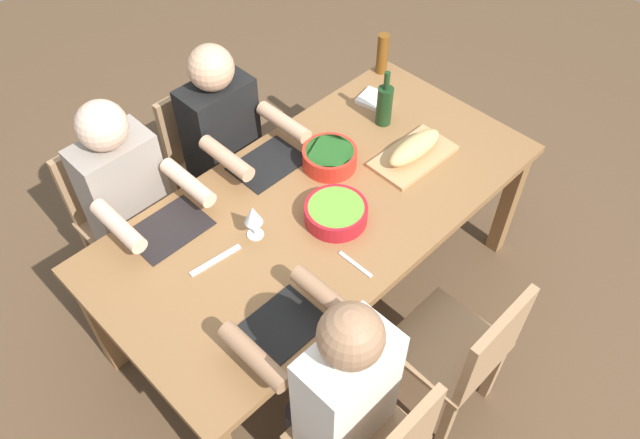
# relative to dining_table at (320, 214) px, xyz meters

# --- Properties ---
(ground_plane) EXTENTS (8.00, 8.00, 0.00)m
(ground_plane) POSITION_rel_dining_table_xyz_m (0.00, 0.00, -0.67)
(ground_plane) COLOR brown
(dining_table) EXTENTS (2.00, 0.99, 0.74)m
(dining_table) POSITION_rel_dining_table_xyz_m (0.00, 0.00, 0.00)
(dining_table) COLOR olive
(dining_table) RESTS_ON ground_plane
(chair_far_center) EXTENTS (0.40, 0.40, 0.85)m
(chair_far_center) POSITION_rel_dining_table_xyz_m (0.00, 0.82, -0.18)
(chair_far_center) COLOR #A87F56
(chair_far_center) RESTS_ON ground_plane
(chair_near_center) EXTENTS (0.40, 0.40, 0.85)m
(chair_near_center) POSITION_rel_dining_table_xyz_m (0.00, -0.82, -0.18)
(chair_near_center) COLOR #A87F56
(chair_near_center) RESTS_ON ground_plane
(diner_near_center) EXTENTS (0.41, 0.53, 1.20)m
(diner_near_center) POSITION_rel_dining_table_xyz_m (0.00, -0.63, 0.03)
(diner_near_center) COLOR #2D2D38
(diner_near_center) RESTS_ON ground_plane
(diner_far_right) EXTENTS (0.41, 0.53, 1.20)m
(diner_far_right) POSITION_rel_dining_table_xyz_m (0.55, 0.63, 0.03)
(diner_far_right) COLOR #2D2D38
(diner_far_right) RESTS_ON ground_plane
(chair_near_right) EXTENTS (0.40, 0.40, 0.85)m
(chair_near_right) POSITION_rel_dining_table_xyz_m (0.55, -0.82, -0.18)
(chair_near_right) COLOR #A87F56
(chair_near_right) RESTS_ON ground_plane
(diner_near_right) EXTENTS (0.41, 0.53, 1.20)m
(diner_near_right) POSITION_rel_dining_table_xyz_m (0.55, -0.63, 0.03)
(diner_near_right) COLOR #2D2D38
(diner_near_right) RESTS_ON ground_plane
(serving_bowl_greens) EXTENTS (0.25, 0.25, 0.09)m
(serving_bowl_greens) POSITION_rel_dining_table_xyz_m (-0.20, -0.14, 0.12)
(serving_bowl_greens) COLOR red
(serving_bowl_greens) RESTS_ON dining_table
(serving_bowl_salad) EXTENTS (0.27, 0.27, 0.08)m
(serving_bowl_salad) POSITION_rel_dining_table_xyz_m (0.02, 0.11, 0.12)
(serving_bowl_salad) COLOR #B21923
(serving_bowl_salad) RESTS_ON dining_table
(cutting_board) EXTENTS (0.41, 0.23, 0.02)m
(cutting_board) POSITION_rel_dining_table_xyz_m (-0.50, 0.11, 0.08)
(cutting_board) COLOR tan
(cutting_board) RESTS_ON dining_table
(bread_loaf) EXTENTS (0.32, 0.12, 0.09)m
(bread_loaf) POSITION_rel_dining_table_xyz_m (-0.50, 0.11, 0.14)
(bread_loaf) COLOR tan
(bread_loaf) RESTS_ON cutting_board
(wine_bottle) EXTENTS (0.08, 0.08, 0.29)m
(wine_bottle) POSITION_rel_dining_table_xyz_m (-0.59, -0.16, 0.18)
(wine_bottle) COLOR #193819
(wine_bottle) RESTS_ON dining_table
(beer_bottle) EXTENTS (0.06, 0.06, 0.22)m
(beer_bottle) POSITION_rel_dining_table_xyz_m (-0.90, -0.44, 0.18)
(beer_bottle) COLOR brown
(beer_bottle) RESTS_ON dining_table
(wine_glass) EXTENTS (0.08, 0.08, 0.17)m
(wine_glass) POSITION_rel_dining_table_xyz_m (0.32, -0.06, 0.19)
(wine_glass) COLOR silver
(wine_glass) RESTS_ON dining_table
(fork_far_center) EXTENTS (0.02, 0.17, 0.01)m
(fork_far_center) POSITION_rel_dining_table_xyz_m (0.14, 0.34, 0.08)
(fork_far_center) COLOR silver
(fork_far_center) RESTS_ON dining_table
(placemat_near_center) EXTENTS (0.32, 0.23, 0.01)m
(placemat_near_center) POSITION_rel_dining_table_xyz_m (0.00, -0.34, 0.08)
(placemat_near_center) COLOR black
(placemat_near_center) RESTS_ON dining_table
(placemat_far_right) EXTENTS (0.32, 0.23, 0.01)m
(placemat_far_right) POSITION_rel_dining_table_xyz_m (0.55, 0.34, 0.08)
(placemat_far_right) COLOR black
(placemat_far_right) RESTS_ON dining_table
(placemat_near_right) EXTENTS (0.32, 0.23, 0.01)m
(placemat_near_right) POSITION_rel_dining_table_xyz_m (0.55, -0.34, 0.08)
(placemat_near_right) COLOR black
(placemat_near_right) RESTS_ON dining_table
(carving_knife) EXTENTS (0.23, 0.05, 0.01)m
(carving_knife) POSITION_rel_dining_table_xyz_m (0.52, -0.07, 0.08)
(carving_knife) COLOR silver
(carving_knife) RESTS_ON dining_table
(napkin_stack) EXTENTS (0.16, 0.16, 0.02)m
(napkin_stack) POSITION_rel_dining_table_xyz_m (-0.68, -0.30, 0.09)
(napkin_stack) COLOR white
(napkin_stack) RESTS_ON dining_table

